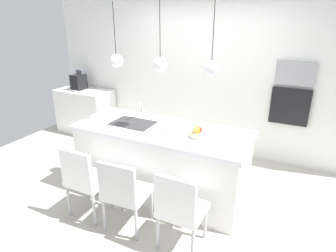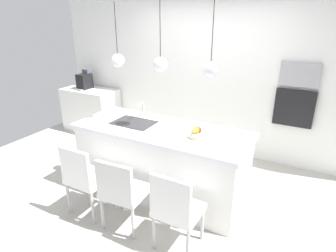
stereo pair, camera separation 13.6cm
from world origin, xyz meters
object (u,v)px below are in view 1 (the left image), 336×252
at_px(fruit_bowl, 199,133).
at_px(coffee_machine, 79,81).
at_px(microwave, 295,74).
at_px(chair_far, 180,208).
at_px(chair_middle, 124,191).
at_px(chair_near, 85,178).
at_px(oven, 290,106).

xyz_separation_m(fruit_bowl, coffee_machine, (-3.02, 1.32, 0.05)).
height_order(fruit_bowl, microwave, microwave).
distance_m(coffee_machine, chair_far, 3.81).
bearing_deg(coffee_machine, chair_middle, -40.28).
distance_m(chair_middle, chair_far, 0.66).
bearing_deg(fruit_bowl, chair_near, -144.42).
height_order(fruit_bowl, chair_middle, fruit_bowl).
bearing_deg(oven, fruit_bowl, -118.30).
distance_m(microwave, chair_far, 2.70).
bearing_deg(microwave, coffee_machine, -175.63).
bearing_deg(microwave, oven, 0.00).
relative_size(fruit_bowl, chair_far, 0.28).
relative_size(microwave, chair_middle, 0.61).
bearing_deg(chair_far, fruit_bowl, 97.93).
bearing_deg(fruit_bowl, coffee_machine, 156.48).
height_order(microwave, chair_near, microwave).
height_order(oven, chair_far, oven).
relative_size(coffee_machine, chair_far, 0.42).
distance_m(oven, chair_near, 3.13).
bearing_deg(chair_near, microwave, 50.70).
xyz_separation_m(microwave, oven, (0.00, 0.00, -0.50)).
height_order(oven, chair_middle, oven).
distance_m(microwave, chair_middle, 2.95).
xyz_separation_m(fruit_bowl, microwave, (0.87, 1.61, 0.49)).
xyz_separation_m(microwave, chair_near, (-1.96, -2.39, -0.97)).
relative_size(chair_middle, chair_far, 0.98).
bearing_deg(chair_middle, chair_far, -0.04).
height_order(coffee_machine, oven, coffee_machine).
bearing_deg(chair_far, microwave, 72.39).
bearing_deg(chair_near, fruit_bowl, 35.58).
bearing_deg(chair_middle, microwave, 59.32).
bearing_deg(fruit_bowl, microwave, 61.70).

